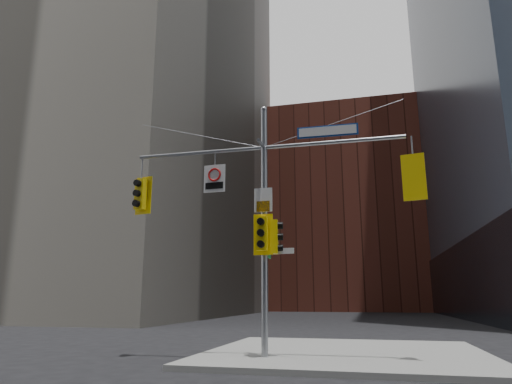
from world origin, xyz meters
The scene contains 13 objects.
ground centered at (0.00, 0.00, 0.00)m, with size 160.00×160.00×0.00m, color black.
sidewalk_corner centered at (2.00, 4.00, 0.07)m, with size 8.00×8.00×0.15m, color gray.
brick_midrise centered at (0.00, 58.00, 14.00)m, with size 26.00×20.00×28.00m, color brown.
signal_assembly centered at (0.00, 1.99, 4.42)m, with size 8.00×0.80×7.30m.
traffic_light_west_arm centered at (-3.92, 2.01, 4.80)m, with size 0.56×0.50×1.19m.
traffic_light_east_arm centered at (4.14, 1.99, 4.80)m, with size 0.60×0.54×1.26m.
traffic_light_pole_side centered at (0.32, 2.00, 3.35)m, with size 0.39×0.33×0.95m.
traffic_light_pole_front centered at (0.00, 1.73, 3.41)m, with size 0.55×0.43×1.15m.
street_sign_blade centered at (1.87, 2.00, 6.35)m, with size 1.74×0.07×0.34m.
regulatory_sign_arm centered at (-1.51, 1.97, 5.18)m, with size 0.67×0.09×0.84m.
regulatory_sign_pole centered at (0.00, 1.88, 4.38)m, with size 0.53×0.06×0.69m.
street_blade_ew centered at (0.45, 2.00, 2.95)m, with size 0.79×0.10×0.16m.
street_blade_ns centered at (0.00, 2.45, 2.89)m, with size 0.06×0.84×0.17m.
Camera 1 is at (2.84, -10.47, 1.68)m, focal length 32.00 mm.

